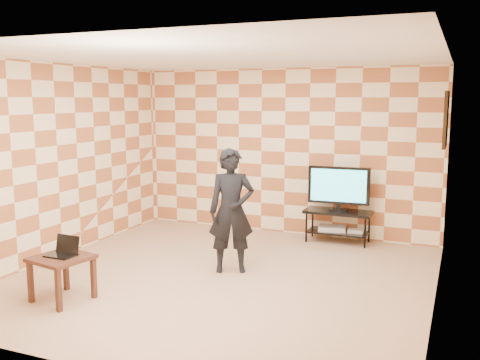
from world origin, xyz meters
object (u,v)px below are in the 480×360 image
tv (339,186)px  side_table (62,264)px  tv_stand (338,219)px  person (231,211)px

tv → side_table: size_ratio=1.43×
tv_stand → tv: bearing=-93.2°
tv → person: person is taller
tv → side_table: tv is taller
tv_stand → tv: 0.51m
tv_stand → tv: tv is taller
tv → tv_stand: bearing=86.8°
tv_stand → side_table: size_ratio=1.56×
tv → person: size_ratio=0.59×
tv_stand → side_table: (-2.28, -3.58, 0.05)m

